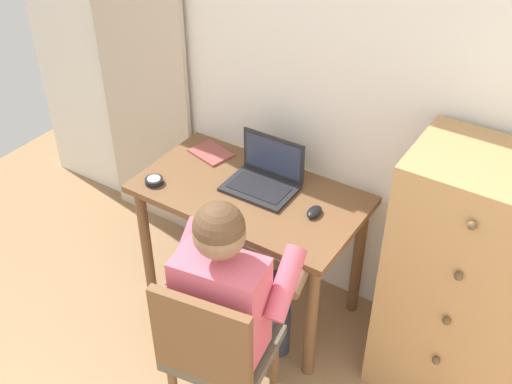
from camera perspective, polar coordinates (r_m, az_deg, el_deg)
The scene contains 10 objects.
wall_back at distance 2.85m, azimuth 12.58°, elevation 8.57°, with size 4.80×0.05×2.50m, color silver.
curtain_panel at distance 3.56m, azimuth -10.50°, elevation 12.01°, with size 0.62×0.03×2.21m, color #BCAD99.
desk at distance 3.10m, azimuth -0.55°, elevation -1.73°, with size 1.11×0.61×0.75m.
dresser at distance 2.87m, azimuth 18.61°, elevation -7.96°, with size 0.64×0.50×1.25m.
chair at distance 2.66m, azimuth -3.69°, elevation -14.21°, with size 0.48×0.46×0.88m.
person_seated at distance 2.63m, azimuth -1.97°, elevation -8.91°, with size 0.59×0.63×1.20m.
laptop at distance 3.04m, azimuth 0.79°, elevation 1.39°, with size 0.34×0.25×0.24m.
computer_mouse at distance 2.89m, azimuth 5.34°, elevation -1.81°, with size 0.06×0.10×0.03m, color black.
desk_clock at distance 3.12m, azimuth -9.28°, elevation 1.00°, with size 0.09×0.09×0.03m.
notebook_pad at distance 3.31m, azimuth -4.14°, elevation 3.57°, with size 0.21×0.15×0.01m, color #994742.
Camera 1 is at (0.82, -0.20, 2.55)m, focal length 43.85 mm.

